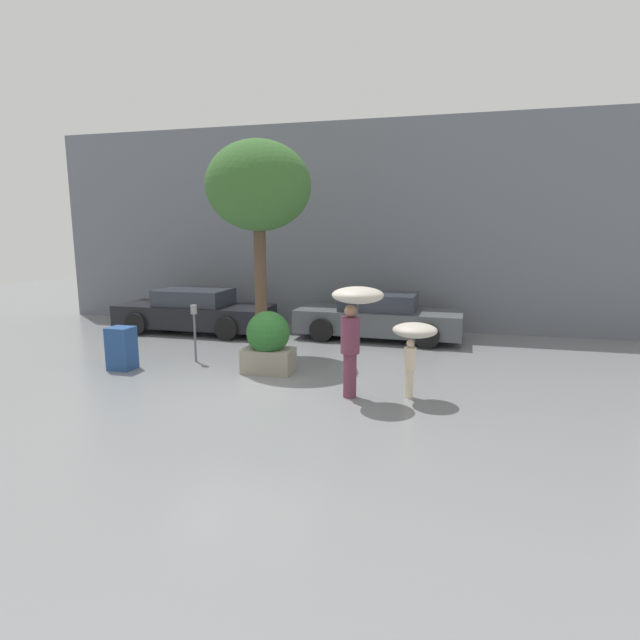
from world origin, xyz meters
name	(u,v)px	position (x,y,z in m)	size (l,w,h in m)	color
ground_plane	(248,388)	(0.00, 0.00, 0.00)	(40.00, 40.00, 0.00)	slate
building_facade	(329,227)	(0.00, 6.50, 3.00)	(18.00, 0.30, 6.00)	slate
planter_box	(268,341)	(0.02, 1.08, 0.65)	(1.03, 0.89, 1.28)	gray
person_adult	(355,314)	(2.03, -0.08, 1.48)	(0.88, 0.88, 1.96)	brown
person_child	(414,337)	(3.01, 0.15, 1.10)	(0.76, 0.76, 1.34)	beige
parked_car_near	(379,317)	(1.75, 4.96, 0.58)	(4.45, 2.00, 1.24)	#4C5156
parked_car_far	(195,312)	(-3.52, 4.55, 0.58)	(4.44, 1.88, 1.24)	black
street_tree	(259,188)	(-0.65, 2.43, 3.82)	(2.35, 2.35, 4.87)	brown
parking_meter	(194,321)	(-1.85, 1.47, 0.92)	(0.14, 0.14, 1.28)	#595B60
newspaper_box	(122,348)	(-3.06, 0.54, 0.45)	(0.50, 0.44, 0.90)	navy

